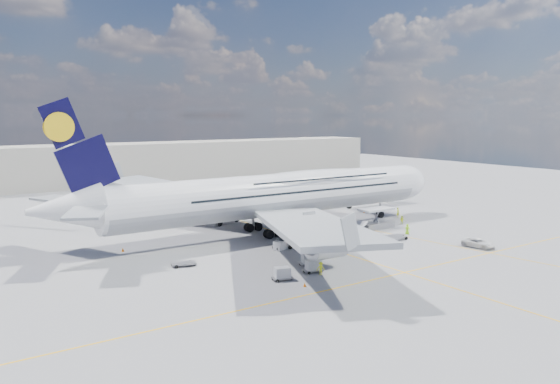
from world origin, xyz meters
TOP-DOWN VIEW (x-y plane):
  - ground at (0.00, 0.00)m, footprint 300.00×300.00m
  - taxi_line_main at (0.00, 0.00)m, footprint 0.25×220.00m
  - taxi_line_cross at (0.00, -20.00)m, footprint 120.00×0.25m
  - taxi_line_diag at (14.00, 10.00)m, footprint 14.16×99.06m
  - airliner at (0.26, 10.00)m, footprint 77.26×79.15m
  - jet_bridge at (29.81, 20.94)m, footprint 18.80×12.10m
  - cargo_loader at (16.82, 2.89)m, footprint 8.53×3.20m
  - terminal at (0.00, 95.00)m, footprint 180.00×16.00m
  - tree_line at (40.00, 140.00)m, footprint 160.00×6.00m
  - dolly_row_a at (-15.15, -13.70)m, footprint 2.87×2.05m
  - dolly_row_b at (-9.87, -13.16)m, footprint 2.82×1.92m
  - dolly_row_c at (-8.19, -10.17)m, footprint 3.16×2.33m
  - dolly_back at (-22.72, -0.84)m, footprint 3.62×2.54m
  - dolly_nose_far at (13.63, -4.96)m, footprint 3.76×2.53m
  - dolly_nose_near at (13.10, -6.16)m, footprint 3.80×2.65m
  - baggage_tug at (-6.19, -0.61)m, footprint 3.28×2.31m
  - catering_truck_inner at (-4.23, 22.37)m, footprint 7.76×4.76m
  - catering_truck_outer at (-14.70, 37.92)m, footprint 7.82×5.44m
  - service_van at (19.80, -16.91)m, footprint 3.12×5.44m
  - crew_nose at (28.26, 8.20)m, footprint 0.83×0.65m
  - crew_loader at (23.49, 2.59)m, footprint 0.92×1.00m
  - crew_wing at (-7.00, -7.38)m, footprint 0.54×1.18m
  - crew_van at (17.71, -4.08)m, footprint 0.97×1.08m
  - crew_tug at (-9.75, -14.64)m, footprint 1.27×1.01m
  - cone_nose at (26.12, 15.82)m, footprint 0.39×0.39m
  - cone_wing_left_inner at (-6.68, 30.77)m, footprint 0.48×0.48m
  - cone_wing_left_outer at (-12.05, 30.07)m, footprint 0.50×0.50m
  - cone_wing_right_inner at (-3.49, -5.70)m, footprint 0.40×0.40m
  - cone_wing_right_outer at (-14.42, -17.42)m, footprint 0.41×0.41m
  - cone_tail at (-27.01, 11.74)m, footprint 0.46×0.46m

SIDE VIEW (x-z plane):
  - ground at x=0.00m, z-range 0.00..0.00m
  - taxi_line_main at x=0.00m, z-range 0.00..0.01m
  - taxi_line_cross at x=0.00m, z-range 0.00..0.01m
  - taxi_line_diag at x=14.00m, z-range 0.00..0.01m
  - cone_nose at x=26.12m, z-range -0.01..0.49m
  - cone_wing_right_inner at x=-3.49m, z-range -0.01..0.50m
  - cone_wing_right_outer at x=-14.42m, z-range -0.01..0.51m
  - cone_tail at x=-27.01m, z-range -0.01..0.58m
  - cone_wing_left_inner at x=-6.68m, z-range -0.01..0.61m
  - cone_wing_left_outer at x=-12.05m, z-range -0.01..0.62m
  - dolly_back at x=-22.72m, z-range 0.13..0.61m
  - dolly_nose_far at x=13.63m, z-range 0.14..0.64m
  - dolly_nose_near at x=13.10m, z-range 0.14..0.64m
  - service_van at x=19.80m, z-range 0.00..1.43m
  - baggage_tug at x=-6.19m, z-range -0.11..1.76m
  - crew_loader at x=23.49m, z-range 0.00..1.67m
  - crew_tug at x=-9.75m, z-range 0.00..1.72m
  - dolly_row_b at x=-9.87m, z-range 0.06..1.69m
  - dolly_row_a at x=-15.15m, z-range 0.06..1.70m
  - crew_van at x=17.71m, z-range 0.00..1.85m
  - dolly_row_c at x=-8.19m, z-range 0.07..1.86m
  - crew_wing at x=-7.00m, z-range 0.00..1.98m
  - crew_nose at x=28.26m, z-range 0.00..2.01m
  - cargo_loader at x=16.82m, z-range -0.59..3.09m
  - catering_truck_outer at x=-14.70m, z-range -0.15..4.15m
  - catering_truck_inner at x=-4.23m, z-range -0.12..4.19m
  - tree_line at x=40.00m, z-range 0.00..8.00m
  - terminal at x=0.00m, z-range 0.00..12.00m
  - jet_bridge at x=29.81m, z-range 2.60..11.10m
  - airliner at x=0.26m, z-range -4.98..18.72m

